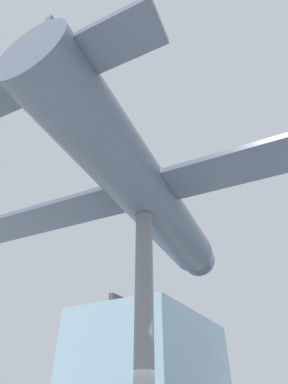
# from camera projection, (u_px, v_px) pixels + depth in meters

# --- Properties ---
(glass_pavilion_left) EXTENTS (8.31, 13.39, 8.17)m
(glass_pavilion_left) POSITION_uv_depth(u_px,v_px,m) (154.00, 371.00, 23.27)
(glass_pavilion_left) COLOR #7593A3
(glass_pavilion_left) RESTS_ON ground_plane
(support_pylon_central) EXTENTS (0.56, 0.56, 7.13)m
(support_pylon_central) POSITION_uv_depth(u_px,v_px,m) (144.00, 326.00, 8.35)
(support_pylon_central) COLOR slate
(support_pylon_central) RESTS_ON ground_plane
(suspended_airplane) EXTENTS (17.68, 13.64, 2.83)m
(suspended_airplane) POSITION_uv_depth(u_px,v_px,m) (147.00, 196.00, 11.19)
(suspended_airplane) COLOR #4C5666
(suspended_airplane) RESTS_ON support_pylon_central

